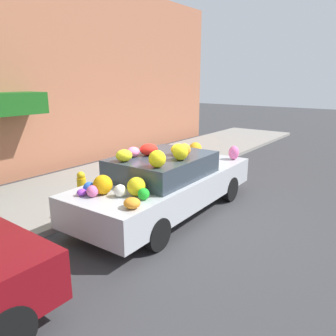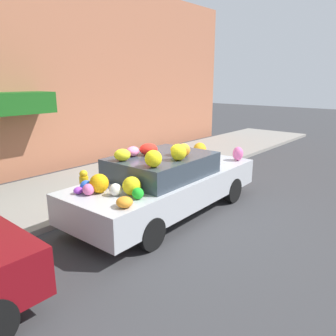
{
  "view_description": "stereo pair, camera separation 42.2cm",
  "coord_description": "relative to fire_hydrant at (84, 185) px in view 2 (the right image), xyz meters",
  "views": [
    {
      "loc": [
        -5.25,
        -3.93,
        2.76
      ],
      "look_at": [
        0.0,
        0.01,
        0.99
      ],
      "focal_mm": 35.0,
      "sensor_mm": 36.0,
      "label": 1
    },
    {
      "loc": [
        -4.99,
        -4.26,
        2.76
      ],
      "look_at": [
        0.0,
        0.01,
        0.99
      ],
      "focal_mm": 35.0,
      "sensor_mm": 36.0,
      "label": 2
    }
  ],
  "objects": [
    {
      "name": "ground_plane",
      "position": [
        0.89,
        -1.74,
        -0.46
      ],
      "size": [
        60.0,
        60.0,
        0.0
      ],
      "primitive_type": "plane",
      "color": "#38383A"
    },
    {
      "name": "sidewalk_curb",
      "position": [
        0.89,
        0.96,
        -0.4
      ],
      "size": [
        24.0,
        3.2,
        0.12
      ],
      "color": "gray",
      "rests_on": "ground"
    },
    {
      "name": "building_facade",
      "position": [
        0.77,
        3.18,
        2.43
      ],
      "size": [
        18.0,
        1.2,
        5.88
      ],
      "color": "#B26B4C",
      "rests_on": "ground"
    },
    {
      "name": "fire_hydrant",
      "position": [
        0.0,
        0.0,
        0.0
      ],
      "size": [
        0.2,
        0.2,
        0.7
      ],
      "color": "gold",
      "rests_on": "sidewalk_curb"
    },
    {
      "name": "art_car",
      "position": [
        0.83,
        -1.73,
        0.24
      ],
      "size": [
        4.63,
        1.84,
        1.59
      ],
      "rotation": [
        0.0,
        0.0,
        0.03
      ],
      "color": "#B7BABF",
      "rests_on": "ground"
    }
  ]
}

